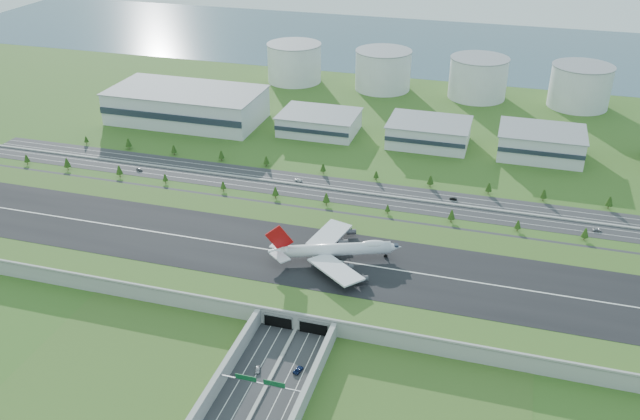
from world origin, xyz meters
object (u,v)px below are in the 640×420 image
(car_2, at_px, (298,370))
(car_6, at_px, (597,230))
(car_7, at_px, (298,180))
(boeing_747, at_px, (335,249))
(fuel_tank_a, at_px, (294,63))
(car_0, at_px, (258,369))
(car_4, at_px, (139,170))
(car_5, at_px, (453,199))

(car_2, xyz_separation_m, car_6, (128.08, 162.28, -0.07))
(car_6, height_order, car_7, car_7)
(boeing_747, bearing_deg, car_6, 11.47)
(boeing_747, height_order, car_7, boeing_747)
(fuel_tank_a, relative_size, car_0, 10.31)
(boeing_747, relative_size, car_7, 11.36)
(car_7, bearing_deg, car_6, 105.99)
(fuel_tank_a, distance_m, car_0, 407.56)
(car_0, xyz_separation_m, car_6, (144.47, 167.00, -0.11))
(car_7, bearing_deg, boeing_747, 48.29)
(car_7, bearing_deg, car_2, 38.54)
(fuel_tank_a, height_order, boeing_747, fuel_tank_a)
(boeing_747, height_order, car_0, boeing_747)
(car_2, relative_size, car_6, 1.10)
(car_0, distance_m, car_2, 17.05)
(boeing_747, xyz_separation_m, car_7, (-52.51, 99.54, -13.15))
(car_0, distance_m, car_4, 224.62)
(car_2, bearing_deg, boeing_747, -73.28)
(boeing_747, distance_m, car_4, 183.25)
(car_6, bearing_deg, fuel_tank_a, 31.77)
(car_0, bearing_deg, car_6, 34.07)
(fuel_tank_a, distance_m, car_5, 271.77)
(car_2, height_order, car_6, car_2)
(car_2, distance_m, car_4, 232.64)
(boeing_747, height_order, car_5, boeing_747)
(fuel_tank_a, bearing_deg, car_6, -41.01)
(car_0, bearing_deg, car_2, 1.01)
(boeing_747, height_order, car_2, boeing_747)
(car_0, distance_m, car_6, 220.81)
(fuel_tank_a, height_order, car_2, fuel_tank_a)
(boeing_747, relative_size, car_4, 13.37)
(fuel_tank_a, height_order, car_6, fuel_tank_a)
(car_4, xyz_separation_m, car_6, (295.43, 0.67, -0.14))
(fuel_tank_a, xyz_separation_m, car_7, (72.04, -209.55, -16.53))
(boeing_747, distance_m, car_2, 78.61)
(car_2, xyz_separation_m, car_4, (-167.35, 161.61, 0.06))
(fuel_tank_a, distance_m, car_7, 222.21)
(fuel_tank_a, xyz_separation_m, car_4, (-37.63, -224.81, -16.53))
(car_0, bearing_deg, boeing_747, 67.14)
(car_2, height_order, car_5, car_2)
(car_4, relative_size, car_5, 1.07)
(car_5, bearing_deg, car_2, -6.33)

